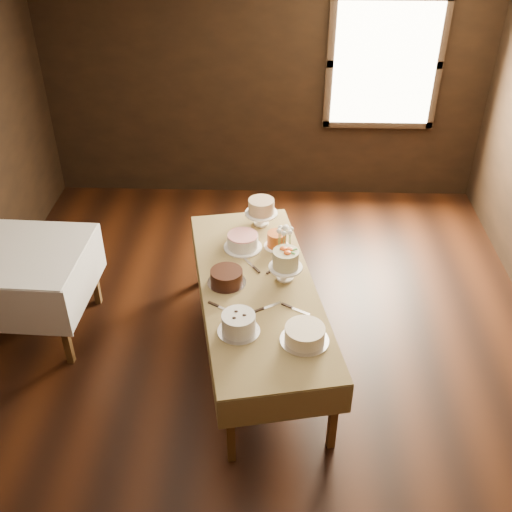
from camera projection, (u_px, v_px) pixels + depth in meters
The scene contains 20 objects.
floor at pixel (255, 363), 5.05m from camera, with size 5.00×6.00×0.01m, color black.
ceiling at pixel (255, 11), 3.45m from camera, with size 5.00×6.00×0.01m, color beige.
wall_back at pixel (265, 80), 6.71m from camera, with size 5.00×0.02×2.80m, color black.
window at pixel (385, 65), 6.51m from camera, with size 1.10×0.05×1.30m, color #FFEABF.
display_table at pixel (258, 290), 4.80m from camera, with size 1.31×2.40×0.70m.
side_table at pixel (26, 262), 5.00m from camera, with size 1.01×1.01×0.82m.
cake_speckled at pixel (261, 213), 5.47m from camera, with size 0.30×0.30×0.26m.
cake_lattice at pixel (243, 242), 5.17m from camera, with size 0.33×0.33×0.12m.
cake_caramel at pixel (277, 240), 5.18m from camera, with size 0.22×0.22×0.14m.
cake_chocolate at pixel (227, 277), 4.76m from camera, with size 0.31×0.31×0.12m.
cake_flowers at pixel (286, 266), 4.77m from camera, with size 0.27×0.27×0.28m.
cake_swirl at pixel (239, 324), 4.28m from camera, with size 0.33×0.33×0.15m.
cake_cream at pixel (305, 335), 4.21m from camera, with size 0.35×0.35×0.12m.
cake_server_a at pixel (272, 305), 4.56m from camera, with size 0.24×0.03×0.01m, color silver.
cake_server_b at pixel (301, 311), 4.50m from camera, with size 0.24×0.03×0.01m, color silver.
cake_server_c at pixel (249, 263), 5.02m from camera, with size 0.24×0.03×0.01m, color silver.
cake_server_d at pixel (279, 265), 4.99m from camera, with size 0.24×0.03×0.01m, color silver.
cake_server_e at pixel (226, 310), 4.52m from camera, with size 0.24×0.03×0.01m, color silver.
flower_vase at pixel (284, 255), 5.02m from camera, with size 0.11×0.11×0.12m, color #2D2823.
flower_bouquet at pixel (285, 236), 4.91m from camera, with size 0.14×0.14×0.20m, color white, non-canonical shape.
Camera 1 is at (0.13, -3.64, 3.61)m, focal length 42.34 mm.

